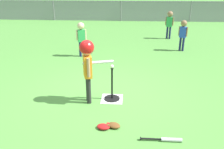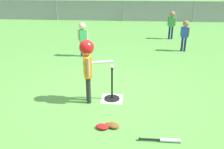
{
  "view_description": "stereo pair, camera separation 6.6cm",
  "coord_description": "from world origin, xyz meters",
  "px_view_note": "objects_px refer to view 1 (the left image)",
  "views": [
    {
      "loc": [
        0.46,
        -4.53,
        2.32
      ],
      "look_at": [
        0.16,
        -0.18,
        0.55
      ],
      "focal_mm": 37.85,
      "sensor_mm": 36.0,
      "label": 1
    },
    {
      "loc": [
        0.53,
        -4.52,
        2.32
      ],
      "look_at": [
        0.16,
        -0.18,
        0.55
      ],
      "focal_mm": 37.85,
      "sensor_mm": 36.0,
      "label": 2
    }
  ],
  "objects_px": {
    "batter_child": "(88,59)",
    "batting_tee": "(112,94)",
    "glove_tossed_aside": "(114,125)",
    "fielder_deep_left": "(170,21)",
    "fielder_near_left": "(81,35)",
    "fielder_near_right": "(183,31)",
    "glove_near_bats": "(104,127)",
    "baseball_on_tee": "(112,66)",
    "spare_bat_silver": "(167,140)"
  },
  "relations": [
    {
      "from": "batter_child",
      "to": "fielder_deep_left",
      "type": "xyz_separation_m",
      "value": [
        2.42,
        5.61,
        -0.19
      ]
    },
    {
      "from": "fielder_near_left",
      "to": "glove_near_bats",
      "type": "xyz_separation_m",
      "value": [
        1.09,
        -3.9,
        -0.66
      ]
    },
    {
      "from": "batter_child",
      "to": "fielder_near_left",
      "type": "distance_m",
      "value": 3.08
    },
    {
      "from": "batting_tee",
      "to": "spare_bat_silver",
      "type": "relative_size",
      "value": 1.07
    },
    {
      "from": "batter_child",
      "to": "fielder_near_left",
      "type": "relative_size",
      "value": 1.18
    },
    {
      "from": "batter_child",
      "to": "glove_tossed_aside",
      "type": "distance_m",
      "value": 1.35
    },
    {
      "from": "baseball_on_tee",
      "to": "fielder_near_left",
      "type": "height_order",
      "value": "fielder_near_left"
    },
    {
      "from": "fielder_near_right",
      "to": "glove_tossed_aside",
      "type": "bearing_deg",
      "value": -113.5
    },
    {
      "from": "batter_child",
      "to": "fielder_near_right",
      "type": "distance_m",
      "value": 4.65
    },
    {
      "from": "baseball_on_tee",
      "to": "fielder_deep_left",
      "type": "bearing_deg",
      "value": 70.26
    },
    {
      "from": "fielder_near_left",
      "to": "batter_child",
      "type": "bearing_deg",
      "value": -76.74
    },
    {
      "from": "batter_child",
      "to": "glove_tossed_aside",
      "type": "relative_size",
      "value": 4.8
    },
    {
      "from": "batting_tee",
      "to": "glove_near_bats",
      "type": "bearing_deg",
      "value": -93.71
    },
    {
      "from": "batter_child",
      "to": "glove_tossed_aside",
      "type": "xyz_separation_m",
      "value": [
        0.55,
        -0.86,
        -0.88
      ]
    },
    {
      "from": "batting_tee",
      "to": "fielder_near_left",
      "type": "distance_m",
      "value": 3.13
    },
    {
      "from": "fielder_near_left",
      "to": "batting_tee",
      "type": "bearing_deg",
      "value": -67.84
    },
    {
      "from": "baseball_on_tee",
      "to": "fielder_near_right",
      "type": "xyz_separation_m",
      "value": [
        2.15,
        3.71,
        -0.05
      ]
    },
    {
      "from": "batting_tee",
      "to": "spare_bat_silver",
      "type": "distance_m",
      "value": 1.62
    },
    {
      "from": "batter_child",
      "to": "fielder_near_left",
      "type": "height_order",
      "value": "batter_child"
    },
    {
      "from": "spare_bat_silver",
      "to": "fielder_near_right",
      "type": "bearing_deg",
      "value": 76.5
    },
    {
      "from": "glove_near_bats",
      "to": "glove_tossed_aside",
      "type": "bearing_deg",
      "value": 15.62
    },
    {
      "from": "glove_tossed_aside",
      "to": "batting_tee",
      "type": "bearing_deg",
      "value": 95.6
    },
    {
      "from": "fielder_near_left",
      "to": "glove_near_bats",
      "type": "bearing_deg",
      "value": -74.34
    },
    {
      "from": "fielder_deep_left",
      "to": "batting_tee",
      "type": "bearing_deg",
      "value": -109.74
    },
    {
      "from": "fielder_near_left",
      "to": "spare_bat_silver",
      "type": "distance_m",
      "value": 4.71
    },
    {
      "from": "batting_tee",
      "to": "glove_near_bats",
      "type": "relative_size",
      "value": 2.83
    },
    {
      "from": "batting_tee",
      "to": "spare_bat_silver",
      "type": "xyz_separation_m",
      "value": [
        0.94,
        -1.31,
        -0.08
      ]
    },
    {
      "from": "fielder_deep_left",
      "to": "spare_bat_silver",
      "type": "height_order",
      "value": "fielder_deep_left"
    },
    {
      "from": "spare_bat_silver",
      "to": "glove_tossed_aside",
      "type": "distance_m",
      "value": 0.9
    },
    {
      "from": "spare_bat_silver",
      "to": "glove_tossed_aside",
      "type": "relative_size",
      "value": 2.41
    },
    {
      "from": "fielder_near_left",
      "to": "fielder_near_right",
      "type": "relative_size",
      "value": 1.04
    },
    {
      "from": "fielder_deep_left",
      "to": "fielder_near_right",
      "type": "relative_size",
      "value": 1.07
    },
    {
      "from": "baseball_on_tee",
      "to": "batting_tee",
      "type": "bearing_deg",
      "value": 90.0
    },
    {
      "from": "batter_child",
      "to": "batting_tee",
      "type": "bearing_deg",
      "value": 16.87
    },
    {
      "from": "fielder_near_right",
      "to": "glove_near_bats",
      "type": "xyz_separation_m",
      "value": [
        -2.22,
        -4.76,
        -0.64
      ]
    },
    {
      "from": "baseball_on_tee",
      "to": "glove_tossed_aside",
      "type": "bearing_deg",
      "value": -84.4
    },
    {
      "from": "batting_tee",
      "to": "fielder_deep_left",
      "type": "xyz_separation_m",
      "value": [
        1.96,
        5.47,
        0.61
      ]
    },
    {
      "from": "fielder_near_left",
      "to": "glove_tossed_aside",
      "type": "height_order",
      "value": "fielder_near_left"
    },
    {
      "from": "fielder_near_left",
      "to": "fielder_near_right",
      "type": "distance_m",
      "value": 3.42
    },
    {
      "from": "baseball_on_tee",
      "to": "glove_tossed_aside",
      "type": "relative_size",
      "value": 0.28
    },
    {
      "from": "fielder_near_left",
      "to": "baseball_on_tee",
      "type": "bearing_deg",
      "value": -67.84
    },
    {
      "from": "fielder_near_right",
      "to": "glove_tossed_aside",
      "type": "xyz_separation_m",
      "value": [
        -2.05,
        -4.71,
        -0.64
      ]
    },
    {
      "from": "baseball_on_tee",
      "to": "fielder_near_right",
      "type": "relative_size",
      "value": 0.07
    },
    {
      "from": "batting_tee",
      "to": "fielder_deep_left",
      "type": "distance_m",
      "value": 5.85
    },
    {
      "from": "baseball_on_tee",
      "to": "glove_tossed_aside",
      "type": "height_order",
      "value": "baseball_on_tee"
    },
    {
      "from": "glove_tossed_aside",
      "to": "fielder_near_right",
      "type": "bearing_deg",
      "value": 66.5
    },
    {
      "from": "fielder_deep_left",
      "to": "spare_bat_silver",
      "type": "relative_size",
      "value": 1.75
    },
    {
      "from": "fielder_near_right",
      "to": "fielder_near_left",
      "type": "bearing_deg",
      "value": -165.36
    },
    {
      "from": "fielder_deep_left",
      "to": "spare_bat_silver",
      "type": "xyz_separation_m",
      "value": [
        -1.02,
        -6.79,
        -0.69
      ]
    },
    {
      "from": "fielder_deep_left",
      "to": "glove_tossed_aside",
      "type": "bearing_deg",
      "value": -106.07
    }
  ]
}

